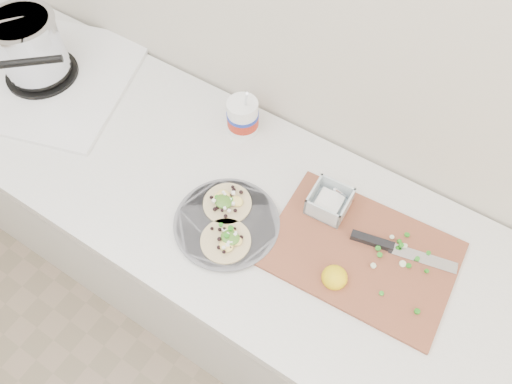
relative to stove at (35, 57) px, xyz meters
The scene contains 5 objects.
counter 0.81m from the stove, ahead, with size 2.44×0.66×0.90m.
stove is the anchor object (origin of this frame).
taco_plate 0.85m from the stove, ahead, with size 0.29×0.29×0.04m.
tub 0.71m from the stove, 14.28° to the left, with size 0.10×0.10×0.22m.
cutboard 1.17m from the stove, ahead, with size 0.49×0.36×0.07m.
Camera 1 is at (0.66, 0.82, 2.09)m, focal length 35.00 mm.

